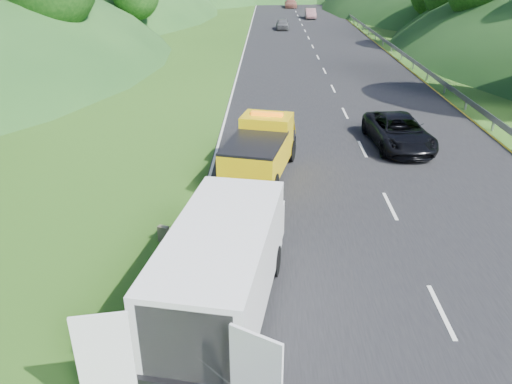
{
  "coord_description": "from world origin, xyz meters",
  "views": [
    {
      "loc": [
        -1.51,
        -12.38,
        8.26
      ],
      "look_at": [
        -1.87,
        2.36,
        1.3
      ],
      "focal_mm": 35.0,
      "sensor_mm": 36.0,
      "label": 1
    }
  ],
  "objects_px": {
    "woman": "(228,233)",
    "passing_suv": "(397,147)",
    "white_van": "(223,263)",
    "child": "(212,290)",
    "suitcase": "(164,234)",
    "tow_truck": "(261,149)"
  },
  "relations": [
    {
      "from": "white_van",
      "to": "woman",
      "type": "xyz_separation_m",
      "value": [
        -0.21,
        3.92,
        -1.43
      ]
    },
    {
      "from": "child",
      "to": "white_van",
      "type": "bearing_deg",
      "value": -44.14
    },
    {
      "from": "tow_truck",
      "to": "child",
      "type": "relative_size",
      "value": 5.28
    },
    {
      "from": "white_van",
      "to": "woman",
      "type": "height_order",
      "value": "white_van"
    },
    {
      "from": "woman",
      "to": "child",
      "type": "height_order",
      "value": "woman"
    },
    {
      "from": "woman",
      "to": "passing_suv",
      "type": "bearing_deg",
      "value": -71.5
    },
    {
      "from": "white_van",
      "to": "passing_suv",
      "type": "height_order",
      "value": "white_van"
    },
    {
      "from": "suitcase",
      "to": "woman",
      "type": "bearing_deg",
      "value": 14.97
    },
    {
      "from": "child",
      "to": "suitcase",
      "type": "xyz_separation_m",
      "value": [
        -1.82,
        2.57,
        0.27
      ]
    },
    {
      "from": "woman",
      "to": "tow_truck",
      "type": "bearing_deg",
      "value": -41.87
    },
    {
      "from": "tow_truck",
      "to": "woman",
      "type": "relative_size",
      "value": 3.38
    },
    {
      "from": "tow_truck",
      "to": "passing_suv",
      "type": "height_order",
      "value": "tow_truck"
    },
    {
      "from": "white_van",
      "to": "suitcase",
      "type": "xyz_separation_m",
      "value": [
        -2.22,
        3.39,
        -1.16
      ]
    },
    {
      "from": "suitcase",
      "to": "passing_suv",
      "type": "relative_size",
      "value": 0.1
    },
    {
      "from": "woman",
      "to": "child",
      "type": "bearing_deg",
      "value": 146.34
    },
    {
      "from": "white_van",
      "to": "suitcase",
      "type": "height_order",
      "value": "white_van"
    },
    {
      "from": "white_van",
      "to": "suitcase",
      "type": "bearing_deg",
      "value": 131.96
    },
    {
      "from": "tow_truck",
      "to": "suitcase",
      "type": "relative_size",
      "value": 10.95
    },
    {
      "from": "woman",
      "to": "passing_suv",
      "type": "distance_m",
      "value": 11.38
    },
    {
      "from": "white_van",
      "to": "woman",
      "type": "distance_m",
      "value": 4.18
    },
    {
      "from": "child",
      "to": "passing_suv",
      "type": "bearing_deg",
      "value": 76.25
    },
    {
      "from": "child",
      "to": "suitcase",
      "type": "bearing_deg",
      "value": 145.1
    }
  ]
}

